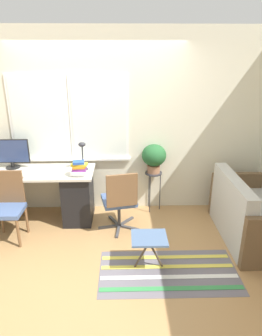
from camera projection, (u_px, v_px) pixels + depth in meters
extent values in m
plane|color=tan|center=(98.00, 230.00, 4.22)|extent=(14.00, 14.00, 0.00)
cube|color=beige|center=(98.00, 124.00, 4.43)|extent=(9.00, 0.06, 2.70)
cube|color=white|center=(39.00, 119.00, 4.33)|extent=(0.86, 0.02, 1.26)
cube|color=white|center=(39.00, 119.00, 4.33)|extent=(0.79, 0.01, 1.19)
cube|color=white|center=(99.00, 119.00, 4.36)|extent=(0.86, 0.02, 1.26)
cube|color=white|center=(99.00, 119.00, 4.35)|extent=(0.79, 0.01, 1.19)
cube|color=white|center=(72.00, 159.00, 4.57)|extent=(1.77, 0.11, 0.04)
cube|color=beige|center=(26.00, 172.00, 4.23)|extent=(1.90, 0.65, 0.03)
cube|color=black|center=(78.00, 196.00, 4.39)|extent=(0.40, 0.57, 0.74)
cylinder|color=black|center=(13.00, 167.00, 4.36)|extent=(0.20, 0.20, 0.02)
cylinder|color=black|center=(13.00, 164.00, 4.34)|extent=(0.05, 0.05, 0.07)
cube|color=black|center=(11.00, 151.00, 4.28)|extent=(0.52, 0.02, 0.35)
cube|color=navy|center=(10.00, 151.00, 4.27)|extent=(0.50, 0.01, 0.33)
cube|color=slate|center=(3.00, 176.00, 4.03)|extent=(0.41, 0.14, 0.02)
ellipsoid|color=silver|center=(24.00, 176.00, 4.02)|extent=(0.04, 0.07, 0.03)
cylinder|color=#2D2D33|center=(83.00, 169.00, 4.30)|extent=(0.13, 0.13, 0.01)
cylinder|color=#2D2D33|center=(83.00, 157.00, 4.23)|extent=(0.02, 0.02, 0.34)
ellipsoid|color=#2D2D33|center=(82.00, 144.00, 4.17)|extent=(0.10, 0.10, 0.07)
cube|color=white|center=(79.00, 175.00, 4.07)|extent=(0.15, 0.11, 0.03)
cube|color=white|center=(79.00, 172.00, 4.06)|extent=(0.20, 0.16, 0.04)
cube|color=purple|center=(79.00, 169.00, 4.04)|extent=(0.19, 0.13, 0.04)
cube|color=orange|center=(79.00, 166.00, 4.04)|extent=(0.18, 0.17, 0.03)
cube|color=yellow|center=(79.00, 165.00, 4.02)|extent=(0.22, 0.14, 0.03)
cube|color=#2851B2|center=(79.00, 162.00, 4.00)|extent=(0.16, 0.14, 0.03)
cylinder|color=brown|center=(18.00, 233.00, 3.78)|extent=(0.04, 0.04, 0.42)
cylinder|color=brown|center=(2.00, 219.00, 4.09)|extent=(0.04, 0.04, 0.42)
cylinder|color=brown|center=(27.00, 219.00, 4.10)|extent=(0.04, 0.04, 0.42)
cube|color=#4C6699|center=(7.00, 211.00, 3.86)|extent=(0.40, 0.38, 0.06)
cube|color=brown|center=(10.00, 187.00, 3.96)|extent=(0.36, 0.03, 0.45)
cube|color=#47474C|center=(109.00, 227.00, 4.27)|extent=(0.30, 0.10, 0.03)
cube|color=#47474C|center=(118.00, 231.00, 4.16)|extent=(0.07, 0.30, 0.03)
cube|color=#47474C|center=(129.00, 228.00, 4.25)|extent=(0.29, 0.16, 0.03)
cube|color=#47474C|center=(126.00, 221.00, 4.41)|extent=(0.23, 0.25, 0.03)
cube|color=#47474C|center=(114.00, 221.00, 4.42)|extent=(0.18, 0.28, 0.03)
cylinder|color=#333338|center=(119.00, 214.00, 4.23)|extent=(0.04, 0.04, 0.36)
cube|color=#4C6699|center=(119.00, 200.00, 4.16)|extent=(0.52, 0.51, 0.06)
cube|color=brown|center=(122.00, 190.00, 3.86)|extent=(0.41, 0.12, 0.45)
cube|color=beige|center=(251.00, 222.00, 3.99)|extent=(0.74, 1.20, 0.44)
cube|color=beige|center=(233.00, 194.00, 3.83)|extent=(0.16, 1.20, 0.41)
cube|color=brown|center=(235.00, 194.00, 4.55)|extent=(0.74, 0.09, 0.67)
cylinder|color=#333338|center=(153.00, 173.00, 4.57)|extent=(0.26, 0.26, 0.02)
cylinder|color=#333338|center=(160.00, 192.00, 4.68)|extent=(0.01, 0.01, 0.61)
cylinder|color=#333338|center=(149.00, 189.00, 4.77)|extent=(0.01, 0.01, 0.61)
cylinder|color=#333338|center=(150.00, 195.00, 4.59)|extent=(0.01, 0.01, 0.61)
cylinder|color=#9E6B4C|center=(154.00, 169.00, 4.54)|extent=(0.19, 0.19, 0.12)
ellipsoid|color=#235B2D|center=(154.00, 155.00, 4.46)|extent=(0.37, 0.37, 0.33)
cube|color=slate|center=(168.00, 272.00, 3.40)|extent=(1.57, 0.78, 0.01)
cube|color=#388E4C|center=(172.00, 288.00, 3.16)|extent=(1.54, 0.06, 0.00)
cube|color=white|center=(169.00, 277.00, 3.32)|extent=(1.54, 0.06, 0.00)
cube|color=#DBCC4C|center=(167.00, 267.00, 3.48)|extent=(1.54, 0.06, 0.00)
cube|color=#DBCC4C|center=(165.00, 257.00, 3.65)|extent=(1.54, 0.06, 0.00)
cube|color=slate|center=(149.00, 238.00, 3.35)|extent=(0.40, 0.34, 0.02)
cylinder|color=#4C3D2D|center=(143.00, 253.00, 3.42)|extent=(0.21, 0.02, 0.39)
cylinder|color=#4C3D2D|center=(155.00, 253.00, 3.42)|extent=(0.21, 0.02, 0.39)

